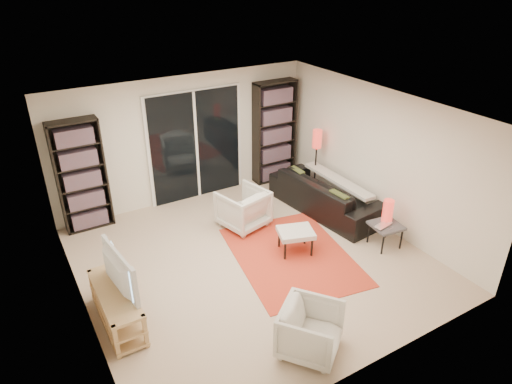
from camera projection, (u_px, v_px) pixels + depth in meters
floor at (252, 260)px, 7.18m from camera, size 5.00×5.00×0.00m
wall_back at (185, 140)px, 8.55m from camera, size 5.00×0.02×2.40m
wall_front at (373, 287)px, 4.72m from camera, size 5.00×0.02×2.40m
wall_left at (73, 240)px, 5.50m from camera, size 0.02×5.00×2.40m
wall_right at (378, 158)px, 7.77m from camera, size 0.02×5.00×2.40m
ceiling at (251, 112)px, 6.09m from camera, size 5.00×5.00×0.02m
sliding_door at (196, 146)px, 8.68m from camera, size 1.92×0.08×2.16m
bookshelf_left at (81, 176)px, 7.64m from camera, size 0.80×0.30×1.95m
bookshelf_right at (275, 132)px, 9.35m from camera, size 0.90×0.30×2.10m
tv_stand at (117, 306)px, 5.84m from camera, size 0.41×1.28×0.50m
tv at (113, 273)px, 5.61m from camera, size 0.23×0.98×0.56m
rug at (292, 256)px, 7.27m from camera, size 2.07×2.57×0.01m
sofa at (326, 194)px, 8.45m from camera, size 1.14×2.35×0.66m
armchair_back at (243, 208)px, 7.95m from camera, size 0.90×0.91×0.69m
armchair_front at (310, 330)px, 5.38m from camera, size 0.96×0.97×0.64m
ottoman at (296, 233)px, 7.23m from camera, size 0.66×0.60×0.40m
side_table at (386, 227)px, 7.38m from camera, size 0.51×0.51×0.40m
laptop at (386, 227)px, 7.28m from camera, size 0.38×0.29×0.03m
table_lamp at (388, 211)px, 7.37m from camera, size 0.17×0.17×0.38m
floor_lamp at (317, 146)px, 8.81m from camera, size 0.20×0.20×1.32m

